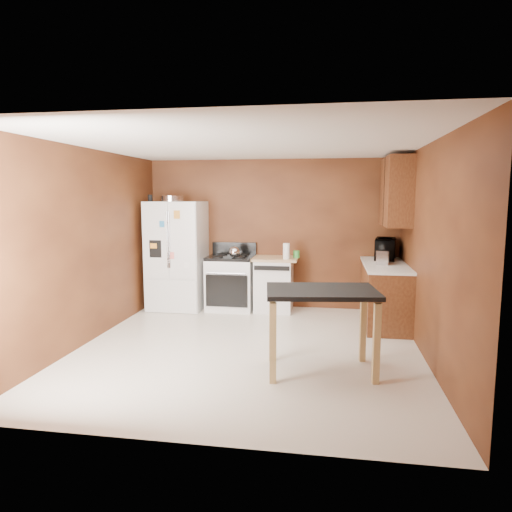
% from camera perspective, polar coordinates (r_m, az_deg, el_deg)
% --- Properties ---
extents(floor, '(4.50, 4.50, 0.00)m').
position_cam_1_polar(floor, '(5.81, -0.97, -11.47)').
color(floor, beige).
rests_on(floor, ground).
extents(ceiling, '(4.50, 4.50, 0.00)m').
position_cam_1_polar(ceiling, '(5.53, -1.03, 13.85)').
color(ceiling, white).
rests_on(ceiling, ground).
extents(wall_back, '(4.20, 0.00, 4.20)m').
position_cam_1_polar(wall_back, '(7.75, 1.96, 2.77)').
color(wall_back, brown).
rests_on(wall_back, ground).
extents(wall_front, '(4.20, 0.00, 4.20)m').
position_cam_1_polar(wall_front, '(3.37, -7.82, -3.53)').
color(wall_front, brown).
rests_on(wall_front, ground).
extents(wall_left, '(0.00, 4.50, 4.50)m').
position_cam_1_polar(wall_left, '(6.25, -20.29, 1.17)').
color(wall_left, brown).
rests_on(wall_left, ground).
extents(wall_right, '(0.00, 4.50, 4.50)m').
position_cam_1_polar(wall_right, '(5.56, 20.83, 0.41)').
color(wall_right, brown).
rests_on(wall_right, ground).
extents(roasting_pan, '(0.37, 0.37, 0.09)m').
position_cam_1_polar(roasting_pan, '(7.71, -10.44, 7.07)').
color(roasting_pan, silver).
rests_on(roasting_pan, refrigerator).
extents(pen_cup, '(0.07, 0.07, 0.11)m').
position_cam_1_polar(pen_cup, '(7.72, -13.09, 7.07)').
color(pen_cup, black).
rests_on(pen_cup, refrigerator).
extents(kettle, '(0.18, 0.18, 0.18)m').
position_cam_1_polar(kettle, '(7.38, -2.73, 0.49)').
color(kettle, silver).
rests_on(kettle, gas_range).
extents(paper_towel, '(0.12, 0.12, 0.25)m').
position_cam_1_polar(paper_towel, '(7.28, 3.82, 0.61)').
color(paper_towel, white).
rests_on(paper_towel, dishwasher).
extents(green_canister, '(0.11, 0.11, 0.12)m').
position_cam_1_polar(green_canister, '(7.46, 5.07, 0.23)').
color(green_canister, green).
rests_on(green_canister, dishwasher).
extents(toaster, '(0.23, 0.31, 0.21)m').
position_cam_1_polar(toaster, '(6.93, 15.60, -0.12)').
color(toaster, silver).
rests_on(toaster, right_cabinets).
extents(microwave, '(0.45, 0.60, 0.30)m').
position_cam_1_polar(microwave, '(7.45, 15.85, 0.76)').
color(microwave, black).
rests_on(microwave, right_cabinets).
extents(refrigerator, '(0.90, 0.80, 1.80)m').
position_cam_1_polar(refrigerator, '(7.76, -9.84, 0.08)').
color(refrigerator, white).
rests_on(refrigerator, ground).
extents(gas_range, '(0.76, 0.68, 1.10)m').
position_cam_1_polar(gas_range, '(7.64, -3.15, -3.26)').
color(gas_range, white).
rests_on(gas_range, ground).
extents(dishwasher, '(0.78, 0.63, 0.89)m').
position_cam_1_polar(dishwasher, '(7.55, 2.25, -3.47)').
color(dishwasher, white).
rests_on(dishwasher, ground).
extents(right_cabinets, '(0.63, 1.58, 2.45)m').
position_cam_1_polar(right_cabinets, '(7.01, 16.20, -0.84)').
color(right_cabinets, brown).
rests_on(right_cabinets, ground).
extents(island, '(1.26, 0.93, 0.91)m').
position_cam_1_polar(island, '(4.93, 8.18, -5.78)').
color(island, black).
rests_on(island, ground).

